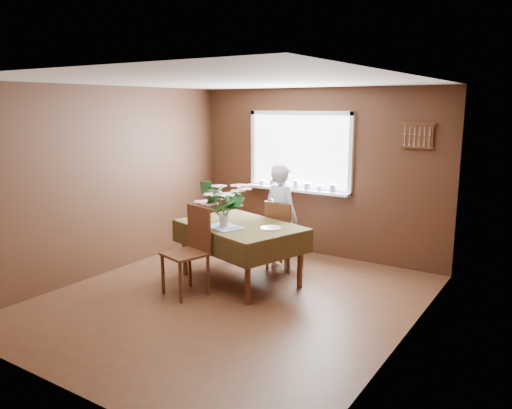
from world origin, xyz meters
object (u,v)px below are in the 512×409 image
Objects in this scene: dining_table at (240,231)px; chair_far at (282,233)px; chair_near at (191,247)px; flower_bouquet at (224,201)px; seated_woman at (281,217)px.

chair_far reaches higher than dining_table.
chair_near is 1.79× the size of flower_bouquet.
flower_bouquet reaches higher than dining_table.
seated_woman is 1.02m from flower_bouquet.
flower_bouquet is at bearing -95.18° from dining_table.
dining_table is 0.72m from seated_woman.
dining_table is 0.71m from chair_near.
chair_far is at bearing 173.17° from seated_woman.
seated_woman reaches higher than dining_table.
flower_bouquet reaches higher than chair_near.
flower_bouquet is at bearing 74.02° from chair_far.
flower_bouquet is at bearing 83.77° from chair_near.
chair_far is 0.65× the size of seated_woman.
chair_far is 1.63× the size of flower_bouquet.
flower_bouquet is (0.17, 0.43, 0.52)m from chair_near.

